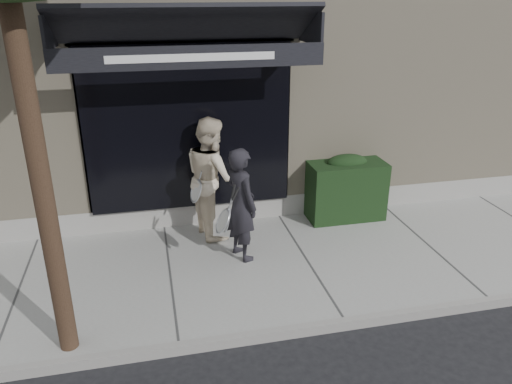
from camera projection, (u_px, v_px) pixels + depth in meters
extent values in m
plane|color=black|center=(305.00, 265.00, 7.48)|extent=(80.00, 80.00, 0.00)
cube|color=gray|center=(305.00, 261.00, 7.45)|extent=(20.00, 3.00, 0.12)
cube|color=gray|center=(345.00, 324.00, 6.05)|extent=(20.00, 0.10, 0.14)
cube|color=tan|center=(239.00, 41.00, 10.94)|extent=(14.00, 7.00, 5.50)
cube|color=gray|center=(276.00, 205.00, 8.92)|extent=(14.02, 0.42, 0.50)
cube|color=black|center=(189.00, 127.00, 7.88)|extent=(3.20, 0.30, 2.60)
cube|color=gray|center=(84.00, 131.00, 7.69)|extent=(0.08, 0.40, 2.60)
cube|color=gray|center=(284.00, 120.00, 8.35)|extent=(0.08, 0.40, 2.60)
cube|color=gray|center=(183.00, 38.00, 7.51)|extent=(3.36, 0.40, 0.12)
cube|color=black|center=(187.00, 23.00, 6.78)|extent=(3.60, 1.03, 0.55)
cube|color=black|center=(192.00, 57.00, 6.48)|extent=(3.60, 0.05, 0.30)
cube|color=white|center=(192.00, 58.00, 6.45)|extent=(2.20, 0.01, 0.10)
cube|color=black|center=(49.00, 32.00, 6.45)|extent=(0.04, 1.00, 0.45)
cube|color=black|center=(311.00, 27.00, 7.17)|extent=(0.04, 1.00, 0.45)
cube|color=black|center=(345.00, 190.00, 8.59)|extent=(1.30, 0.70, 1.00)
ellipsoid|color=black|center=(347.00, 162.00, 8.40)|extent=(0.71, 0.38, 0.27)
cylinder|color=black|center=(36.00, 152.00, 4.74)|extent=(0.20, 0.20, 4.80)
imported|color=black|center=(241.00, 204.00, 7.16)|extent=(0.60, 0.72, 1.69)
torus|color=silver|center=(227.00, 220.00, 6.83)|extent=(0.11, 0.31, 0.30)
cylinder|color=silver|center=(227.00, 220.00, 6.83)|extent=(0.08, 0.27, 0.26)
cylinder|color=silver|center=(227.00, 220.00, 6.83)|extent=(0.18, 0.03, 0.06)
cylinder|color=black|center=(227.00, 220.00, 6.83)|extent=(0.20, 0.04, 0.08)
torus|color=silver|center=(223.00, 221.00, 6.77)|extent=(0.21, 0.33, 0.28)
cylinder|color=silver|center=(223.00, 221.00, 6.77)|extent=(0.17, 0.29, 0.24)
cylinder|color=silver|center=(223.00, 221.00, 6.77)|extent=(0.17, 0.05, 0.10)
cylinder|color=black|center=(223.00, 221.00, 6.77)|extent=(0.19, 0.06, 0.12)
imported|color=beige|center=(212.00, 177.00, 7.85)|extent=(0.90, 1.06, 1.93)
torus|color=silver|center=(196.00, 191.00, 7.61)|extent=(0.22, 0.33, 0.29)
cylinder|color=silver|center=(196.00, 191.00, 7.61)|extent=(0.18, 0.29, 0.25)
cylinder|color=silver|center=(196.00, 191.00, 7.61)|extent=(0.17, 0.07, 0.08)
cylinder|color=black|center=(196.00, 191.00, 7.61)|extent=(0.20, 0.09, 0.10)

